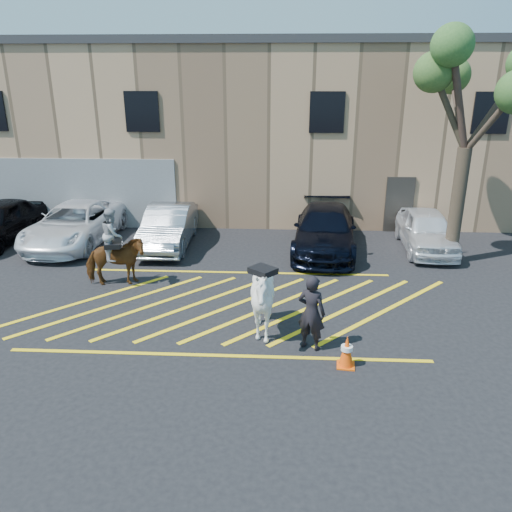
{
  "coord_description": "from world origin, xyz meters",
  "views": [
    {
      "loc": [
        1.36,
        -12.47,
        5.91
      ],
      "look_at": [
        0.7,
        0.2,
        1.3
      ],
      "focal_mm": 35.0,
      "sensor_mm": 36.0,
      "label": 1
    }
  ],
  "objects_px": {
    "saddled_white": "(263,300)",
    "tree": "(474,83)",
    "traffic_cone": "(347,351)",
    "car_white_suv": "(426,230)",
    "car_blue_suv": "(325,230)",
    "car_silver_sedan": "(169,227)",
    "car_white_pickup": "(75,224)",
    "mounted_bay": "(115,255)",
    "handler": "(311,313)"
  },
  "relations": [
    {
      "from": "handler",
      "to": "traffic_cone",
      "type": "height_order",
      "value": "handler"
    },
    {
      "from": "car_silver_sedan",
      "to": "car_white_suv",
      "type": "bearing_deg",
      "value": -0.54
    },
    {
      "from": "car_white_pickup",
      "to": "car_white_suv",
      "type": "bearing_deg",
      "value": 2.6
    },
    {
      "from": "mounted_bay",
      "to": "traffic_cone",
      "type": "distance_m",
      "value": 7.55
    },
    {
      "from": "car_white_suv",
      "to": "saddled_white",
      "type": "xyz_separation_m",
      "value": [
        -5.57,
        -6.67,
        0.24
      ]
    },
    {
      "from": "car_silver_sedan",
      "to": "car_white_suv",
      "type": "distance_m",
      "value": 9.26
    },
    {
      "from": "saddled_white",
      "to": "traffic_cone",
      "type": "bearing_deg",
      "value": -33.61
    },
    {
      "from": "car_silver_sedan",
      "to": "traffic_cone",
      "type": "distance_m",
      "value": 9.57
    },
    {
      "from": "car_blue_suv",
      "to": "tree",
      "type": "height_order",
      "value": "tree"
    },
    {
      "from": "car_blue_suv",
      "to": "car_white_suv",
      "type": "xyz_separation_m",
      "value": [
        3.62,
        0.27,
        -0.05
      ]
    },
    {
      "from": "saddled_white",
      "to": "handler",
      "type": "bearing_deg",
      "value": -23.61
    },
    {
      "from": "car_white_suv",
      "to": "car_blue_suv",
      "type": "bearing_deg",
      "value": -173.07
    },
    {
      "from": "car_silver_sedan",
      "to": "mounted_bay",
      "type": "xyz_separation_m",
      "value": [
        -0.78,
        -3.69,
        0.22
      ]
    },
    {
      "from": "car_white_suv",
      "to": "traffic_cone",
      "type": "bearing_deg",
      "value": -112.65
    },
    {
      "from": "car_white_pickup",
      "to": "saddled_white",
      "type": "relative_size",
      "value": 2.29
    },
    {
      "from": "car_silver_sedan",
      "to": "handler",
      "type": "xyz_separation_m",
      "value": [
        4.8,
        -7.06,
        0.16
      ]
    },
    {
      "from": "handler",
      "to": "saddled_white",
      "type": "relative_size",
      "value": 0.77
    },
    {
      "from": "traffic_cone",
      "to": "car_white_suv",
      "type": "bearing_deg",
      "value": 64.74
    },
    {
      "from": "car_white_pickup",
      "to": "car_silver_sedan",
      "type": "height_order",
      "value": "car_white_pickup"
    },
    {
      "from": "car_white_suv",
      "to": "car_silver_sedan",
      "type": "bearing_deg",
      "value": -176.8
    },
    {
      "from": "car_silver_sedan",
      "to": "tree",
      "type": "xyz_separation_m",
      "value": [
        9.74,
        -1.22,
        4.96
      ]
    },
    {
      "from": "saddled_white",
      "to": "car_white_suv",
      "type": "bearing_deg",
      "value": 50.13
    },
    {
      "from": "traffic_cone",
      "to": "tree",
      "type": "distance_m",
      "value": 9.46
    },
    {
      "from": "saddled_white",
      "to": "car_blue_suv",
      "type": "bearing_deg",
      "value": 73.03
    },
    {
      "from": "traffic_cone",
      "to": "handler",
      "type": "bearing_deg",
      "value": 134.68
    },
    {
      "from": "saddled_white",
      "to": "car_white_pickup",
      "type": "bearing_deg",
      "value": 137.2
    },
    {
      "from": "traffic_cone",
      "to": "saddled_white",
      "type": "bearing_deg",
      "value": 146.39
    },
    {
      "from": "car_silver_sedan",
      "to": "car_blue_suv",
      "type": "xyz_separation_m",
      "value": [
        5.64,
        -0.18,
        0.03
      ]
    },
    {
      "from": "traffic_cone",
      "to": "tree",
      "type": "bearing_deg",
      "value": 57.47
    },
    {
      "from": "saddled_white",
      "to": "tree",
      "type": "height_order",
      "value": "tree"
    },
    {
      "from": "car_silver_sedan",
      "to": "mounted_bay",
      "type": "bearing_deg",
      "value": -103.04
    },
    {
      "from": "car_blue_suv",
      "to": "car_white_pickup",
      "type": "bearing_deg",
      "value": -175.9
    },
    {
      "from": "traffic_cone",
      "to": "tree",
      "type": "relative_size",
      "value": 0.1
    },
    {
      "from": "saddled_white",
      "to": "tree",
      "type": "xyz_separation_m",
      "value": [
        6.05,
        5.36,
        4.74
      ]
    },
    {
      "from": "car_silver_sedan",
      "to": "car_blue_suv",
      "type": "bearing_deg",
      "value": -2.94
    },
    {
      "from": "car_silver_sedan",
      "to": "mounted_bay",
      "type": "distance_m",
      "value": 3.78
    },
    {
      "from": "car_blue_suv",
      "to": "saddled_white",
      "type": "height_order",
      "value": "saddled_white"
    },
    {
      "from": "car_white_pickup",
      "to": "mounted_bay",
      "type": "height_order",
      "value": "mounted_bay"
    },
    {
      "from": "car_white_pickup",
      "to": "car_silver_sedan",
      "type": "bearing_deg",
      "value": 0.95
    },
    {
      "from": "car_blue_suv",
      "to": "handler",
      "type": "bearing_deg",
      "value": -91.07
    },
    {
      "from": "handler",
      "to": "saddled_white",
      "type": "xyz_separation_m",
      "value": [
        -1.12,
        0.49,
        0.06
      ]
    },
    {
      "from": "car_white_suv",
      "to": "tree",
      "type": "distance_m",
      "value": 5.17
    },
    {
      "from": "car_white_pickup",
      "to": "traffic_cone",
      "type": "bearing_deg",
      "value": -38.48
    },
    {
      "from": "car_white_suv",
      "to": "handler",
      "type": "bearing_deg",
      "value": -119.3
    },
    {
      "from": "car_blue_suv",
      "to": "mounted_bay",
      "type": "xyz_separation_m",
      "value": [
        -6.42,
        -3.52,
        0.19
      ]
    },
    {
      "from": "tree",
      "to": "car_blue_suv",
      "type": "bearing_deg",
      "value": 165.79
    },
    {
      "from": "car_blue_suv",
      "to": "mounted_bay",
      "type": "distance_m",
      "value": 7.32
    },
    {
      "from": "car_silver_sedan",
      "to": "tree",
      "type": "distance_m",
      "value": 10.99
    },
    {
      "from": "car_silver_sedan",
      "to": "car_blue_suv",
      "type": "distance_m",
      "value": 5.64
    },
    {
      "from": "car_silver_sedan",
      "to": "car_white_suv",
      "type": "relative_size",
      "value": 1.06
    }
  ]
}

